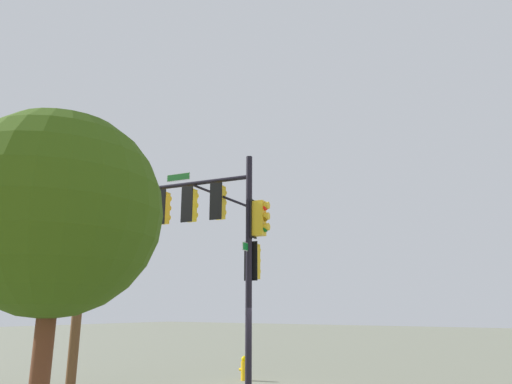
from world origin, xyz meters
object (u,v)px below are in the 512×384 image
tree_near (58,213)px  fire_hydrant (244,368)px  utility_pole (81,271)px  signal_pole_assembly (210,226)px

tree_near → fire_hydrant: bearing=-86.3°
utility_pole → tree_near: utility_pole is taller
utility_pole → tree_near: (-4.03, 3.72, 0.89)m
signal_pole_assembly → utility_pole: signal_pole_assembly is taller
signal_pole_assembly → fire_hydrant: signal_pole_assembly is taller
fire_hydrant → tree_near: bearing=93.7°
utility_pole → fire_hydrant: bearing=-127.0°
signal_pole_assembly → fire_hydrant: 5.46m
tree_near → signal_pole_assembly: bearing=-89.0°
signal_pole_assembly → tree_near: signal_pole_assembly is taller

